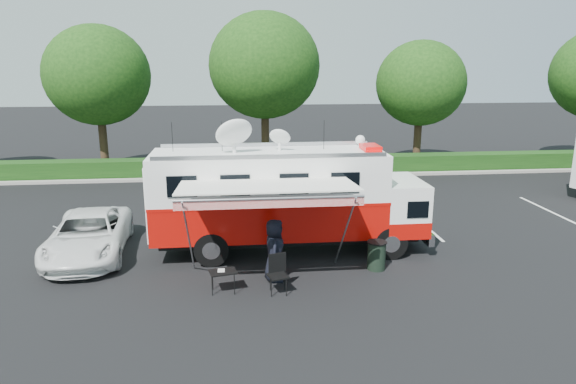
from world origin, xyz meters
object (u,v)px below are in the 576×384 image
object	(u,v)px
command_truck	(287,197)
trash_bin	(377,255)
folding_table	(223,273)
white_suv	(91,255)

from	to	relation	value
command_truck	trash_bin	size ratio (longest dim) A/B	10.09
command_truck	trash_bin	bearing A→B (deg)	-36.46
folding_table	trash_bin	world-z (taller)	trash_bin
command_truck	trash_bin	xyz separation A→B (m)	(2.54, -1.88, -1.40)
white_suv	trash_bin	bearing A→B (deg)	-17.41
command_truck	white_suv	size ratio (longest dim) A/B	1.79
command_truck	trash_bin	distance (m)	3.46
trash_bin	white_suv	bearing A→B (deg)	166.82
white_suv	command_truck	bearing A→B (deg)	-6.31
command_truck	folding_table	size ratio (longest dim) A/B	10.89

